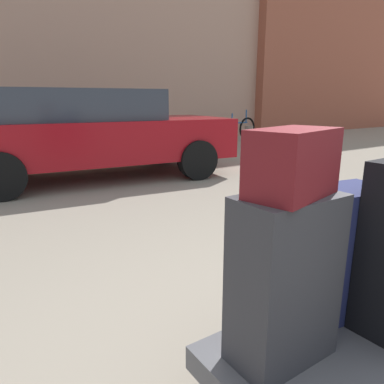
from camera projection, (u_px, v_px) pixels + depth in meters
building_facade_side at (359, 20)px, 15.29m from camera, size 12.00×1.00×9.22m
luggage_cart at (358, 358)px, 1.41m from camera, size 1.17×0.72×0.34m
suitcase_charcoal_rear_left at (284, 280)px, 1.25m from camera, size 0.38×0.22×0.62m
suitcase_navy_stacked_top at (336, 252)px, 1.54m from camera, size 0.45×0.31×0.57m
duffel_bag_maroon_topmost_pile at (293, 163)px, 1.14m from camera, size 0.36×0.25×0.22m
parked_car at (92, 132)px, 5.73m from camera, size 4.48×2.32×1.42m
bicycle_leaning at (236, 129)px, 11.17m from camera, size 1.76×0.26×0.96m
bollard_kerb_near at (169, 143)px, 8.34m from camera, size 0.23×0.23×0.58m
bollard_kerb_mid at (217, 139)px, 9.10m from camera, size 0.23×0.23×0.58m
bollard_kerb_far at (249, 137)px, 9.68m from camera, size 0.23×0.23×0.58m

